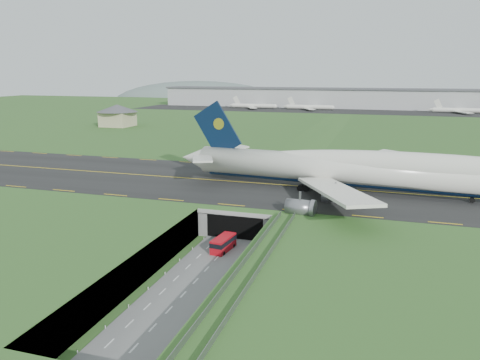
% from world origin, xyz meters
% --- Properties ---
extents(ground, '(900.00, 900.00, 0.00)m').
position_xyz_m(ground, '(0.00, 0.00, 0.00)').
color(ground, '#2A4E1F').
rests_on(ground, ground).
extents(airfield_deck, '(800.00, 800.00, 6.00)m').
position_xyz_m(airfield_deck, '(0.00, 0.00, 3.00)').
color(airfield_deck, gray).
rests_on(airfield_deck, ground).
extents(trench_road, '(12.00, 75.00, 0.20)m').
position_xyz_m(trench_road, '(0.00, -7.50, 0.10)').
color(trench_road, slate).
rests_on(trench_road, ground).
extents(taxiway, '(800.00, 44.00, 0.18)m').
position_xyz_m(taxiway, '(0.00, 33.00, 6.09)').
color(taxiway, black).
rests_on(taxiway, airfield_deck).
extents(tunnel_portal, '(17.00, 22.30, 6.00)m').
position_xyz_m(tunnel_portal, '(0.00, 16.71, 3.33)').
color(tunnel_portal, gray).
rests_on(tunnel_portal, ground).
extents(guideway, '(3.00, 53.00, 7.05)m').
position_xyz_m(guideway, '(11.00, -19.11, 5.32)').
color(guideway, '#A8A8A3').
rests_on(guideway, ground).
extents(jumbo_jet, '(101.73, 63.92, 21.22)m').
position_xyz_m(jumbo_jet, '(26.08, 30.64, 11.73)').
color(jumbo_jet, silver).
rests_on(jumbo_jet, ground).
extents(shuttle_tram, '(3.36, 6.99, 2.77)m').
position_xyz_m(shuttle_tram, '(-0.15, 1.34, 1.53)').
color(shuttle_tram, '#B90C17').
rests_on(shuttle_tram, ground).
extents(service_building, '(21.21, 21.21, 11.42)m').
position_xyz_m(service_building, '(-104.82, 135.61, 12.76)').
color(service_building, tan).
rests_on(service_building, ground).
extents(cargo_terminal, '(320.00, 67.00, 15.60)m').
position_xyz_m(cargo_terminal, '(-0.06, 299.41, 13.96)').
color(cargo_terminal, '#B2B2B2').
rests_on(cargo_terminal, ground).
extents(distant_hills, '(700.00, 91.00, 60.00)m').
position_xyz_m(distant_hills, '(64.38, 430.00, -4.00)').
color(distant_hills, slate).
rests_on(distant_hills, ground).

